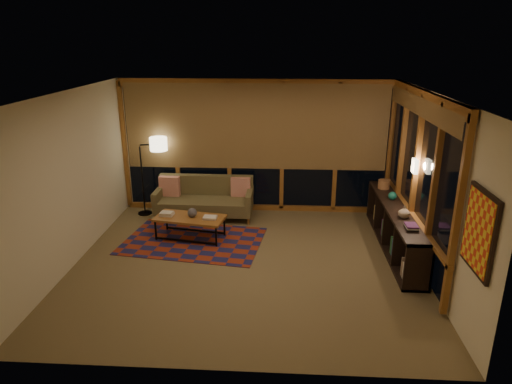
# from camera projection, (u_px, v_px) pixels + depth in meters

# --- Properties ---
(floor) EXTENTS (5.50, 5.00, 0.01)m
(floor) POSITION_uv_depth(u_px,v_px,m) (246.00, 263.00, 7.35)
(floor) COLOR olive
(floor) RESTS_ON ground
(ceiling) EXTENTS (5.50, 5.00, 0.01)m
(ceiling) POSITION_uv_depth(u_px,v_px,m) (245.00, 94.00, 6.48)
(ceiling) COLOR beige
(ceiling) RESTS_ON walls
(walls) EXTENTS (5.51, 5.01, 2.70)m
(walls) POSITION_uv_depth(u_px,v_px,m) (246.00, 184.00, 6.92)
(walls) COLOR beige
(walls) RESTS_ON floor
(window_wall_back) EXTENTS (5.30, 0.16, 2.60)m
(window_wall_back) POSITION_uv_depth(u_px,v_px,m) (256.00, 147.00, 9.21)
(window_wall_back) COLOR brown
(window_wall_back) RESTS_ON walls
(window_wall_right) EXTENTS (0.16, 3.70, 2.60)m
(window_wall_right) POSITION_uv_depth(u_px,v_px,m) (415.00, 176.00, 7.33)
(window_wall_right) COLOR brown
(window_wall_right) RESTS_ON walls
(wall_art) EXTENTS (0.06, 0.74, 0.94)m
(wall_art) POSITION_uv_depth(u_px,v_px,m) (479.00, 232.00, 4.98)
(wall_art) COLOR red
(wall_art) RESTS_ON walls
(wall_sconce) EXTENTS (0.12, 0.18, 0.22)m
(wall_sconce) POSITION_uv_depth(u_px,v_px,m) (415.00, 166.00, 7.13)
(wall_sconce) COLOR #FFEEBC
(wall_sconce) RESTS_ON walls
(sofa) EXTENTS (1.93, 0.80, 0.79)m
(sofa) POSITION_uv_depth(u_px,v_px,m) (204.00, 199.00, 9.12)
(sofa) COLOR brown
(sofa) RESTS_ON floor
(pillow_left) EXTENTS (0.41, 0.16, 0.41)m
(pillow_left) POSITION_uv_depth(u_px,v_px,m) (170.00, 186.00, 9.23)
(pillow_left) COLOR red
(pillow_left) RESTS_ON sofa
(pillow_right) EXTENTS (0.40, 0.15, 0.39)m
(pillow_right) POSITION_uv_depth(u_px,v_px,m) (241.00, 187.00, 9.20)
(pillow_right) COLOR red
(pillow_right) RESTS_ON sofa
(area_rug) EXTENTS (2.59, 1.90, 0.01)m
(area_rug) POSITION_uv_depth(u_px,v_px,m) (193.00, 241.00, 8.16)
(area_rug) COLOR maroon
(area_rug) RESTS_ON floor
(coffee_table) EXTENTS (1.32, 0.78, 0.41)m
(coffee_table) POSITION_uv_depth(u_px,v_px,m) (190.00, 228.00, 8.22)
(coffee_table) COLOR brown
(coffee_table) RESTS_ON floor
(book_stack_a) EXTENTS (0.26, 0.22, 0.07)m
(book_stack_a) POSITION_uv_depth(u_px,v_px,m) (167.00, 214.00, 8.21)
(book_stack_a) COLOR silver
(book_stack_a) RESTS_ON coffee_table
(book_stack_b) EXTENTS (0.27, 0.22, 0.05)m
(book_stack_b) POSITION_uv_depth(u_px,v_px,m) (210.00, 217.00, 8.07)
(book_stack_b) COLOR silver
(book_stack_b) RESTS_ON coffee_table
(ceramic_pot) EXTENTS (0.19, 0.19, 0.17)m
(ceramic_pot) POSITION_uv_depth(u_px,v_px,m) (192.00, 212.00, 8.12)
(ceramic_pot) COLOR black
(ceramic_pot) RESTS_ON coffee_table
(floor_lamp) EXTENTS (0.62, 0.51, 1.59)m
(floor_lamp) POSITION_uv_depth(u_px,v_px,m) (142.00, 177.00, 9.17)
(floor_lamp) COLOR black
(floor_lamp) RESTS_ON floor
(bookshelf) EXTENTS (0.40, 2.98, 0.75)m
(bookshelf) POSITION_uv_depth(u_px,v_px,m) (395.00, 228.00, 7.80)
(bookshelf) COLOR black
(bookshelf) RESTS_ON floor
(basket) EXTENTS (0.27, 0.27, 0.16)m
(basket) POSITION_uv_depth(u_px,v_px,m) (384.00, 184.00, 8.60)
(basket) COLOR #926845
(basket) RESTS_ON bookshelf
(teal_bowl) EXTENTS (0.19, 0.19, 0.15)m
(teal_bowl) POSITION_uv_depth(u_px,v_px,m) (392.00, 196.00, 8.00)
(teal_bowl) COLOR #166454
(teal_bowl) RESTS_ON bookshelf
(vase) EXTENTS (0.21, 0.21, 0.19)m
(vase) POSITION_uv_depth(u_px,v_px,m) (404.00, 212.00, 7.21)
(vase) COLOR tan
(vase) RESTS_ON bookshelf
(shelf_book_stack) EXTENTS (0.23, 0.28, 0.07)m
(shelf_book_stack) POSITION_uv_depth(u_px,v_px,m) (411.00, 227.00, 6.80)
(shelf_book_stack) COLOR silver
(shelf_book_stack) RESTS_ON bookshelf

